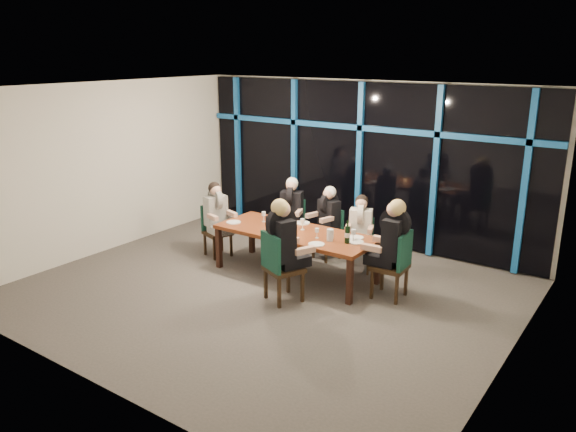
{
  "coord_description": "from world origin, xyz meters",
  "views": [
    {
      "loc": [
        4.76,
        -6.19,
        3.51
      ],
      "look_at": [
        0.0,
        0.6,
        1.05
      ],
      "focal_mm": 35.0,
      "sensor_mm": 36.0,
      "label": 1
    }
  ],
  "objects_px": {
    "chair_end_right": "(396,262)",
    "diner_far_mid": "(328,212)",
    "chair_far_left": "(292,222)",
    "diner_far_right": "(361,222)",
    "diner_near_mid": "(284,235)",
    "wine_bottle": "(347,234)",
    "chair_end_left": "(215,227)",
    "chair_far_right": "(360,241)",
    "chair_far_mid": "(330,231)",
    "diner_end_left": "(217,208)",
    "dining_table": "(295,235)",
    "diner_end_right": "(392,234)",
    "diner_far_left": "(291,204)",
    "water_pitcher": "(330,235)",
    "chair_near_mid": "(278,264)"
  },
  "relations": [
    {
      "from": "chair_far_left",
      "to": "chair_near_mid",
      "type": "height_order",
      "value": "chair_near_mid"
    },
    {
      "from": "water_pitcher",
      "to": "wine_bottle",
      "type": "bearing_deg",
      "value": 26.0
    },
    {
      "from": "diner_far_mid",
      "to": "diner_end_right",
      "type": "bearing_deg",
      "value": -12.06
    },
    {
      "from": "diner_near_mid",
      "to": "water_pitcher",
      "type": "height_order",
      "value": "diner_near_mid"
    },
    {
      "from": "dining_table",
      "to": "diner_far_right",
      "type": "relative_size",
      "value": 3.06
    },
    {
      "from": "chair_far_mid",
      "to": "chair_far_left",
      "type": "bearing_deg",
      "value": -161.61
    },
    {
      "from": "chair_far_left",
      "to": "chair_near_mid",
      "type": "bearing_deg",
      "value": -80.46
    },
    {
      "from": "chair_end_right",
      "to": "diner_far_right",
      "type": "height_order",
      "value": "diner_far_right"
    },
    {
      "from": "chair_far_left",
      "to": "chair_far_right",
      "type": "distance_m",
      "value": 1.47
    },
    {
      "from": "chair_far_left",
      "to": "diner_far_right",
      "type": "bearing_deg",
      "value": -27.96
    },
    {
      "from": "chair_far_left",
      "to": "diner_far_right",
      "type": "xyz_separation_m",
      "value": [
        1.49,
        -0.21,
        0.32
      ]
    },
    {
      "from": "chair_end_left",
      "to": "diner_far_mid",
      "type": "distance_m",
      "value": 2.0
    },
    {
      "from": "chair_end_right",
      "to": "chair_end_left",
      "type": "bearing_deg",
      "value": -91.25
    },
    {
      "from": "chair_far_right",
      "to": "water_pitcher",
      "type": "xyz_separation_m",
      "value": [
        -0.03,
        -0.94,
        0.35
      ]
    },
    {
      "from": "dining_table",
      "to": "chair_end_right",
      "type": "height_order",
      "value": "chair_end_right"
    },
    {
      "from": "diner_far_mid",
      "to": "diner_end_right",
      "type": "distance_m",
      "value": 1.81
    },
    {
      "from": "chair_far_mid",
      "to": "diner_end_right",
      "type": "bearing_deg",
      "value": -14.36
    },
    {
      "from": "chair_far_mid",
      "to": "diner_end_right",
      "type": "relative_size",
      "value": 0.88
    },
    {
      "from": "diner_far_mid",
      "to": "chair_far_mid",
      "type": "bearing_deg",
      "value": 90.0
    },
    {
      "from": "diner_end_left",
      "to": "diner_near_mid",
      "type": "xyz_separation_m",
      "value": [
        2.03,
        -0.84,
        0.13
      ]
    },
    {
      "from": "diner_end_right",
      "to": "diner_near_mid",
      "type": "relative_size",
      "value": 0.98
    },
    {
      "from": "diner_far_left",
      "to": "water_pitcher",
      "type": "distance_m",
      "value": 1.73
    },
    {
      "from": "chair_end_left",
      "to": "wine_bottle",
      "type": "bearing_deg",
      "value": -71.65
    },
    {
      "from": "dining_table",
      "to": "diner_near_mid",
      "type": "distance_m",
      "value": 1.01
    },
    {
      "from": "wine_bottle",
      "to": "diner_near_mid",
      "type": "bearing_deg",
      "value": -123.42
    },
    {
      "from": "diner_far_right",
      "to": "chair_far_right",
      "type": "bearing_deg",
      "value": 90.0
    },
    {
      "from": "chair_far_mid",
      "to": "chair_end_right",
      "type": "distance_m",
      "value": 1.89
    },
    {
      "from": "chair_near_mid",
      "to": "wine_bottle",
      "type": "height_order",
      "value": "wine_bottle"
    },
    {
      "from": "chair_end_left",
      "to": "diner_far_left",
      "type": "distance_m",
      "value": 1.41
    },
    {
      "from": "chair_end_left",
      "to": "diner_far_right",
      "type": "bearing_deg",
      "value": -53.44
    },
    {
      "from": "chair_end_left",
      "to": "diner_end_right",
      "type": "height_order",
      "value": "diner_end_right"
    },
    {
      "from": "chair_end_right",
      "to": "water_pitcher",
      "type": "relative_size",
      "value": 5.61
    },
    {
      "from": "chair_end_left",
      "to": "diner_far_right",
      "type": "xyz_separation_m",
      "value": [
        2.45,
        0.79,
        0.33
      ]
    },
    {
      "from": "diner_end_right",
      "to": "dining_table",
      "type": "bearing_deg",
      "value": -89.43
    },
    {
      "from": "diner_near_mid",
      "to": "wine_bottle",
      "type": "relative_size",
      "value": 2.93
    },
    {
      "from": "chair_end_left",
      "to": "water_pitcher",
      "type": "xyz_separation_m",
      "value": [
        2.4,
        -0.08,
        0.34
      ]
    },
    {
      "from": "diner_end_right",
      "to": "wine_bottle",
      "type": "bearing_deg",
      "value": -82.05
    },
    {
      "from": "chair_end_right",
      "to": "diner_far_mid",
      "type": "height_order",
      "value": "diner_far_mid"
    },
    {
      "from": "dining_table",
      "to": "chair_far_left",
      "type": "bearing_deg",
      "value": 126.7
    },
    {
      "from": "chair_end_right",
      "to": "diner_far_right",
      "type": "bearing_deg",
      "value": -128.64
    },
    {
      "from": "chair_near_mid",
      "to": "diner_far_left",
      "type": "height_order",
      "value": "diner_far_left"
    },
    {
      "from": "water_pitcher",
      "to": "chair_end_right",
      "type": "bearing_deg",
      "value": 24.08
    },
    {
      "from": "chair_end_right",
      "to": "diner_far_mid",
      "type": "relative_size",
      "value": 1.19
    },
    {
      "from": "diner_far_left",
      "to": "diner_end_left",
      "type": "xyz_separation_m",
      "value": [
        -0.92,
        -0.95,
        -0.01
      ]
    },
    {
      "from": "chair_far_left",
      "to": "wine_bottle",
      "type": "distance_m",
      "value": 2.01
    },
    {
      "from": "dining_table",
      "to": "chair_far_mid",
      "type": "bearing_deg",
      "value": 87.83
    },
    {
      "from": "diner_end_right",
      "to": "wine_bottle",
      "type": "height_order",
      "value": "diner_end_right"
    },
    {
      "from": "dining_table",
      "to": "diner_end_left",
      "type": "height_order",
      "value": "diner_end_left"
    },
    {
      "from": "chair_far_mid",
      "to": "diner_end_left",
      "type": "relative_size",
      "value": 1.0
    },
    {
      "from": "chair_end_right",
      "to": "wine_bottle",
      "type": "xyz_separation_m",
      "value": [
        -0.74,
        -0.13,
        0.31
      ]
    }
  ]
}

